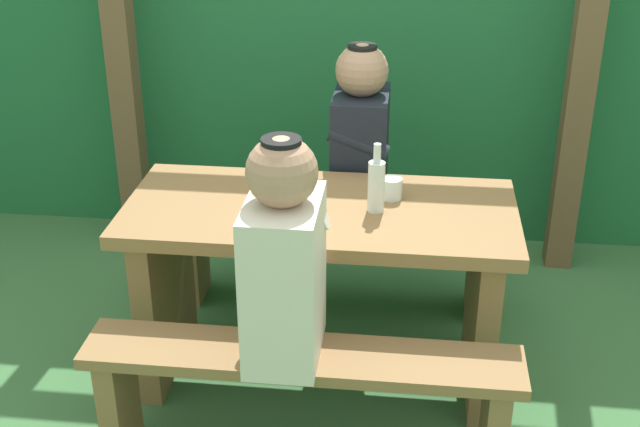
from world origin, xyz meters
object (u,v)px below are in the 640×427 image
object	(u,v)px
bench_near	(302,386)
drinking_glass	(392,188)
person_black_coat	(360,138)
bottle_left	(298,180)
person_white_shirt	(284,259)
bench_far	(334,238)
bottle_right	(376,185)
picnic_table	(320,263)
cell_phone	(304,191)

from	to	relation	value
bench_near	drinking_glass	bearing A→B (deg)	68.05
person_black_coat	drinking_glass	world-z (taller)	person_black_coat
bottle_left	person_white_shirt	bearing A→B (deg)	-86.89
bench_far	drinking_glass	distance (m)	0.65
person_white_shirt	bottle_right	size ratio (longest dim) A/B	2.85
bottle_right	bench_near	bearing A→B (deg)	-111.37
person_black_coat	drinking_glass	xyz separation A→B (m)	(0.14, -0.42, -0.03)
picnic_table	bench_near	size ratio (longest dim) A/B	1.00
picnic_table	bench_far	xyz separation A→B (m)	(0.00, 0.52, -0.17)
bench_far	bottle_left	size ratio (longest dim) A/B	5.80
bench_near	bench_far	world-z (taller)	same
picnic_table	drinking_glass	world-z (taller)	drinking_glass
bench_far	cell_phone	world-z (taller)	cell_phone
picnic_table	person_white_shirt	size ratio (longest dim) A/B	1.95
person_black_coat	cell_phone	size ratio (longest dim) A/B	5.14
person_white_shirt	bottle_left	xyz separation A→B (m)	(-0.03, 0.53, 0.03)
person_white_shirt	bottle_right	world-z (taller)	person_white_shirt
picnic_table	bench_near	xyz separation A→B (m)	(0.00, -0.52, -0.17)
bench_far	person_black_coat	bearing A→B (deg)	-1.79
bench_far	person_white_shirt	world-z (taller)	person_white_shirt
person_white_shirt	cell_phone	xyz separation A→B (m)	(-0.02, 0.63, -0.06)
bench_near	person_white_shirt	world-z (taller)	person_white_shirt
cell_phone	bench_far	bearing A→B (deg)	47.33
person_black_coat	bottle_right	xyz separation A→B (m)	(0.09, -0.53, 0.03)
bottle_right	cell_phone	size ratio (longest dim) A/B	1.80
bench_far	bottle_right	xyz separation A→B (m)	(0.20, -0.53, 0.50)
cell_phone	picnic_table	bearing A→B (deg)	-90.06
bottle_left	bottle_right	size ratio (longest dim) A/B	0.96
person_black_coat	bottle_right	size ratio (longest dim) A/B	2.85
drinking_glass	person_black_coat	bearing A→B (deg)	108.97
bottle_right	cell_phone	world-z (taller)	bottle_right
bench_far	picnic_table	bearing A→B (deg)	-90.00
picnic_table	bench_far	bearing A→B (deg)	90.00
bench_far	bottle_left	xyz separation A→B (m)	(-0.08, -0.51, 0.49)
bench_far	bottle_right	size ratio (longest dim) A/B	5.55
picnic_table	drinking_glass	xyz separation A→B (m)	(0.25, 0.10, 0.27)
bench_near	bottle_left	xyz separation A→B (m)	(-0.08, 0.53, 0.49)
person_white_shirt	bottle_left	bearing A→B (deg)	93.11
picnic_table	bottle_left	distance (m)	0.33
person_white_shirt	person_black_coat	bearing A→B (deg)	81.43
picnic_table	bench_near	distance (m)	0.55
bench_near	bottle_right	size ratio (longest dim) A/B	5.55
bench_near	drinking_glass	size ratio (longest dim) A/B	18.04
bench_near	bottle_right	xyz separation A→B (m)	(0.20, 0.51, 0.50)
person_white_shirt	bottle_right	xyz separation A→B (m)	(0.25, 0.50, 0.03)
bench_near	bottle_left	world-z (taller)	bottle_left
person_white_shirt	picnic_table	bearing A→B (deg)	84.50
drinking_glass	bottle_right	size ratio (longest dim) A/B	0.31
bench_near	person_black_coat	bearing A→B (deg)	84.16
person_black_coat	bottle_right	distance (m)	0.54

